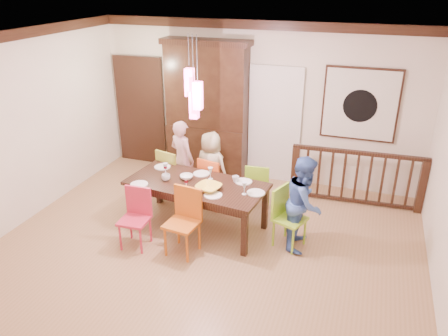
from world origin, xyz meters
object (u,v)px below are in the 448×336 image
(china_hutch, at_px, (207,110))
(chair_end_right, at_px, (290,214))
(balustrade, at_px, (356,177))
(person_far_left, at_px, (182,159))
(person_end_right, at_px, (304,203))
(dining_table, at_px, (197,188))
(chair_far_left, at_px, (174,170))
(person_far_mid, at_px, (211,167))

(china_hutch, bearing_deg, chair_end_right, -44.37)
(chair_end_right, distance_m, balustrade, 1.81)
(chair_end_right, height_order, china_hutch, china_hutch)
(person_far_left, relative_size, person_end_right, 1.01)
(chair_end_right, height_order, balustrade, balustrade)
(dining_table, distance_m, person_far_left, 1.08)
(chair_far_left, relative_size, balustrade, 0.43)
(china_hutch, relative_size, person_far_mid, 2.07)
(dining_table, bearing_deg, balustrade, 41.53)
(china_hutch, height_order, person_end_right, china_hutch)
(balustrade, height_order, person_end_right, person_end_right)
(chair_far_left, distance_m, person_far_left, 0.24)
(china_hutch, height_order, person_far_mid, china_hutch)
(chair_far_left, distance_m, person_far_mid, 0.65)
(chair_far_left, bearing_deg, person_far_left, -110.09)
(chair_far_left, xyz_separation_m, person_far_left, (0.10, 0.15, 0.16))
(balustrade, bearing_deg, person_end_right, -114.63)
(china_hutch, bearing_deg, chair_far_left, -98.07)
(balustrade, xyz_separation_m, person_end_right, (-0.63, -1.54, 0.19))
(chair_far_left, relative_size, person_far_left, 0.67)
(dining_table, xyz_separation_m, balustrade, (2.25, 1.57, -0.17))
(chair_end_right, bearing_deg, person_end_right, -44.66)
(chair_far_left, relative_size, china_hutch, 0.36)
(chair_end_right, height_order, person_far_left, person_far_left)
(person_far_mid, xyz_separation_m, person_end_right, (1.72, -0.85, 0.07))
(balustrade, bearing_deg, person_far_mid, -166.09)
(dining_table, relative_size, chair_end_right, 2.46)
(person_far_mid, bearing_deg, balustrade, -151.94)
(dining_table, xyz_separation_m, chair_end_right, (1.45, -0.05, -0.16))
(chair_far_left, height_order, chair_end_right, chair_far_left)
(chair_end_right, distance_m, person_far_left, 2.29)
(balustrade, bearing_deg, chair_end_right, -118.71)
(person_far_left, relative_size, person_far_mid, 1.11)
(chair_far_left, bearing_deg, person_far_mid, -153.32)
(dining_table, xyz_separation_m, chair_far_left, (-0.73, 0.74, -0.13))
(dining_table, relative_size, chair_far_left, 2.35)
(china_hutch, xyz_separation_m, person_end_right, (2.18, -1.89, -0.60))
(chair_far_left, bearing_deg, china_hutch, -83.76)
(chair_far_left, distance_m, person_end_right, 2.46)
(china_hutch, relative_size, person_far_left, 1.86)
(person_end_right, bearing_deg, person_far_left, 70.07)
(china_hutch, bearing_deg, dining_table, -73.62)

